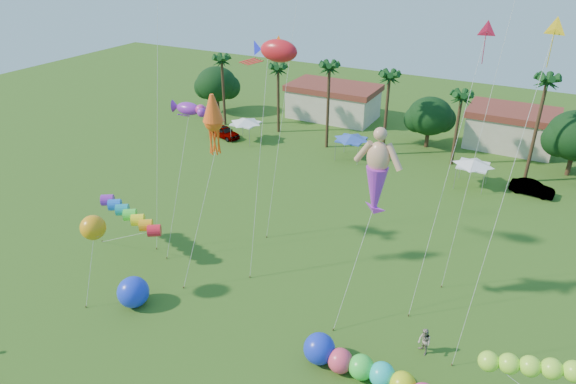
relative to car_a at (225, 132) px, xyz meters
The scene contains 17 objects.
tree_line 28.20m from the car_a, 17.07° to the left, with size 69.46×8.91×11.00m.
buildings_row 24.64m from the car_a, 35.29° to the left, with size 35.00×7.00×4.00m.
tent_row 17.30m from the car_a, ahead, with size 31.00×4.00×0.60m.
car_a is the anchor object (origin of this frame).
car_b 37.12m from the car_a, ahead, with size 1.50×4.29×1.41m, color #4C4C54.
spectator_b 42.27m from the car_a, 38.29° to the right, with size 0.92×0.72×1.89m, color gray.
caterpillar_inflatable 43.26m from the car_a, 44.07° to the right, with size 9.76×2.62×1.99m.
blue_ball 34.06m from the car_a, 66.55° to the right, with size 2.26×2.26×2.26m, color #1934E6.
rainbow_tube 28.43m from the car_a, 69.50° to the right, with size 8.35×3.68×3.68m.
green_worm 46.67m from the car_a, 37.37° to the right, with size 8.70×1.42×3.67m.
orange_ball_kite 33.95m from the car_a, 70.57° to the right, with size 1.92×2.53×6.89m.
merman_kite 37.17m from the car_a, 38.94° to the right, with size 2.93×5.59×12.72m.
fish_kite 32.39m from the car_a, 46.14° to the right, with size 4.45×5.76×17.60m.
squid_kite 31.62m from the car_a, 55.85° to the right, with size 2.02×4.59×14.34m.
lobster_kite 27.63m from the car_a, 60.51° to the right, with size 3.88×4.93×12.65m.
delta_kite_red 41.41m from the car_a, 29.18° to the right, with size 2.01×5.30×19.40m.
delta_kite_yellow 46.77m from the car_a, 31.80° to the right, with size 2.05×4.17×20.40m.
Camera 1 is at (13.99, -16.20, 24.05)m, focal length 32.00 mm.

